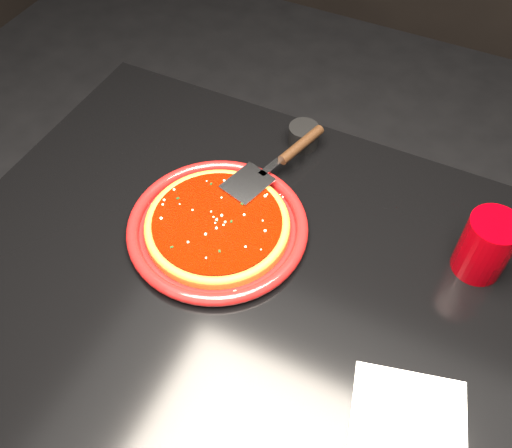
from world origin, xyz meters
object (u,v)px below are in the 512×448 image
Objects in this scene: table at (283,387)px; pizza_server at (277,162)px; cup at (486,246)px; plate at (218,227)px; ramekin at (303,136)px.

pizza_server reaches higher than table.
table is 0.49m from pizza_server.
pizza_server is at bearing 174.15° from cup.
ramekin is at bearing 80.05° from plate.
cup is (0.42, 0.12, 0.05)m from plate.
pizza_server is 2.46× the size of cup.
cup is at bearing 16.40° from plate.
pizza_server is (0.04, 0.16, 0.03)m from plate.
plate is 5.35× the size of ramekin.
plate is 0.17m from pizza_server.
pizza_server is 4.78× the size of ramekin.
ramekin reaches higher than table.
plate is 1.12× the size of pizza_server.
cup is at bearing 9.99° from pizza_server.
cup is (0.39, -0.04, 0.02)m from pizza_server.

